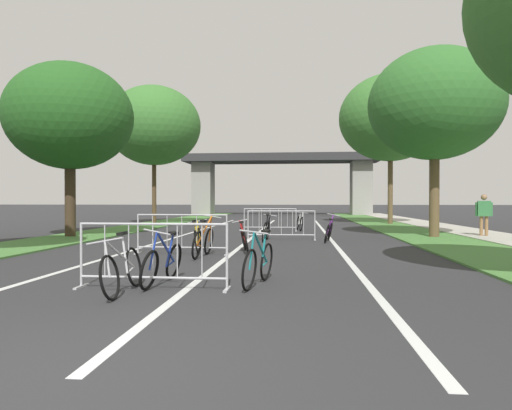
{
  "coord_description": "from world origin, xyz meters",
  "views": [
    {
      "loc": [
        1.76,
        -3.37,
        1.4
      ],
      "look_at": [
        -0.08,
        15.96,
        1.21
      ],
      "focal_mm": 31.66,
      "sensor_mm": 36.0,
      "label": 1
    }
  ],
  "objects_px": {
    "bicycle_silver_7": "(122,269)",
    "bicycle_yellow_2": "(198,239)",
    "bicycle_purple_4": "(329,231)",
    "bicycle_red_5": "(244,239)",
    "bicycle_white_3": "(300,223)",
    "tree_right_maple_mid": "(390,118)",
    "crowd_barrier_nearest": "(153,256)",
    "crowd_barrier_third": "(281,225)",
    "tree_right_oak_near": "(435,105)",
    "bicycle_teal_1": "(259,263)",
    "tree_left_oak_mid": "(154,126)",
    "tree_left_cypress_far": "(70,117)",
    "crowd_barrier_second": "(182,234)",
    "bicycle_blue_6": "(163,263)",
    "bicycle_orange_8": "(203,242)",
    "crowd_barrier_fourth": "(270,220)",
    "pedestrian_with_backpack": "(484,211)",
    "bicycle_black_0": "(266,230)"
  },
  "relations": [
    {
      "from": "bicycle_yellow_2",
      "to": "tree_left_cypress_far",
      "type": "bearing_deg",
      "value": 136.1
    },
    {
      "from": "bicycle_silver_7",
      "to": "bicycle_yellow_2",
      "type": "bearing_deg",
      "value": -91.41
    },
    {
      "from": "bicycle_white_3",
      "to": "bicycle_purple_4",
      "type": "bearing_deg",
      "value": 91.33
    },
    {
      "from": "tree_left_cypress_far",
      "to": "bicycle_silver_7",
      "type": "distance_m",
      "value": 12.28
    },
    {
      "from": "tree_left_oak_mid",
      "to": "bicycle_teal_1",
      "type": "relative_size",
      "value": 5.05
    },
    {
      "from": "tree_right_maple_mid",
      "to": "pedestrian_with_backpack",
      "type": "xyz_separation_m",
      "value": [
        1.6,
        -9.39,
        -5.26
      ]
    },
    {
      "from": "bicycle_silver_7",
      "to": "tree_right_oak_near",
      "type": "bearing_deg",
      "value": -127.36
    },
    {
      "from": "bicycle_teal_1",
      "to": "crowd_barrier_third",
      "type": "bearing_deg",
      "value": -78.3
    },
    {
      "from": "bicycle_silver_7",
      "to": "tree_right_maple_mid",
      "type": "bearing_deg",
      "value": -113.33
    },
    {
      "from": "bicycle_red_5",
      "to": "bicycle_purple_4",
      "type": "bearing_deg",
      "value": 43.08
    },
    {
      "from": "tree_left_cypress_far",
      "to": "tree_right_oak_near",
      "type": "xyz_separation_m",
      "value": [
        13.74,
        1.05,
        0.41
      ]
    },
    {
      "from": "tree_left_oak_mid",
      "to": "bicycle_red_5",
      "type": "relative_size",
      "value": 4.87
    },
    {
      "from": "tree_right_maple_mid",
      "to": "bicycle_white_3",
      "type": "height_order",
      "value": "tree_right_maple_mid"
    },
    {
      "from": "crowd_barrier_nearest",
      "to": "bicycle_teal_1",
      "type": "bearing_deg",
      "value": 14.41
    },
    {
      "from": "bicycle_blue_6",
      "to": "pedestrian_with_backpack",
      "type": "xyz_separation_m",
      "value": [
        9.21,
        10.4,
        0.64
      ]
    },
    {
      "from": "crowd_barrier_third",
      "to": "bicycle_teal_1",
      "type": "bearing_deg",
      "value": -90.21
    },
    {
      "from": "bicycle_teal_1",
      "to": "bicycle_white_3",
      "type": "relative_size",
      "value": 0.95
    },
    {
      "from": "tree_right_oak_near",
      "to": "bicycle_yellow_2",
      "type": "distance_m",
      "value": 10.57
    },
    {
      "from": "crowd_barrier_fourth",
      "to": "bicycle_purple_4",
      "type": "distance_m",
      "value": 5.66
    },
    {
      "from": "tree_right_maple_mid",
      "to": "crowd_barrier_second",
      "type": "distance_m",
      "value": 18.62
    },
    {
      "from": "tree_right_maple_mid",
      "to": "bicycle_red_5",
      "type": "relative_size",
      "value": 5.27
    },
    {
      "from": "bicycle_purple_4",
      "to": "bicycle_red_5",
      "type": "bearing_deg",
      "value": -116.54
    },
    {
      "from": "bicycle_teal_1",
      "to": "pedestrian_with_backpack",
      "type": "distance_m",
      "value": 12.85
    },
    {
      "from": "bicycle_black_0",
      "to": "bicycle_yellow_2",
      "type": "height_order",
      "value": "bicycle_black_0"
    },
    {
      "from": "crowd_barrier_second",
      "to": "bicycle_yellow_2",
      "type": "height_order",
      "value": "crowd_barrier_second"
    },
    {
      "from": "bicycle_white_3",
      "to": "bicycle_purple_4",
      "type": "distance_m",
      "value": 5.8
    },
    {
      "from": "crowd_barrier_fourth",
      "to": "bicycle_blue_6",
      "type": "distance_m",
      "value": 13.36
    },
    {
      "from": "tree_left_cypress_far",
      "to": "pedestrian_with_backpack",
      "type": "bearing_deg",
      "value": 4.75
    },
    {
      "from": "bicycle_red_5",
      "to": "tree_right_oak_near",
      "type": "bearing_deg",
      "value": 28.71
    },
    {
      "from": "tree_right_oak_near",
      "to": "bicycle_teal_1",
      "type": "distance_m",
      "value": 12.49
    },
    {
      "from": "tree_right_maple_mid",
      "to": "crowd_barrier_nearest",
      "type": "xyz_separation_m",
      "value": [
        -7.66,
        -20.16,
        -5.74
      ]
    },
    {
      "from": "bicycle_blue_6",
      "to": "bicycle_purple_4",
      "type": "bearing_deg",
      "value": -106.54
    },
    {
      "from": "tree_left_oak_mid",
      "to": "crowd_barrier_nearest",
      "type": "height_order",
      "value": "tree_left_oak_mid"
    },
    {
      "from": "crowd_barrier_nearest",
      "to": "bicycle_yellow_2",
      "type": "distance_m",
      "value": 5.09
    },
    {
      "from": "crowd_barrier_second",
      "to": "bicycle_orange_8",
      "type": "relative_size",
      "value": 1.42
    },
    {
      "from": "bicycle_yellow_2",
      "to": "bicycle_blue_6",
      "type": "xyz_separation_m",
      "value": [
        0.46,
        -4.7,
        -0.0
      ]
    },
    {
      "from": "tree_left_cypress_far",
      "to": "bicycle_yellow_2",
      "type": "height_order",
      "value": "tree_left_cypress_far"
    },
    {
      "from": "crowd_barrier_third",
      "to": "bicycle_yellow_2",
      "type": "relative_size",
      "value": 1.43
    },
    {
      "from": "bicycle_purple_4",
      "to": "crowd_barrier_third",
      "type": "bearing_deg",
      "value": 169.7
    },
    {
      "from": "tree_right_oak_near",
      "to": "bicycle_orange_8",
      "type": "relative_size",
      "value": 4.12
    },
    {
      "from": "bicycle_red_5",
      "to": "bicycle_blue_6",
      "type": "relative_size",
      "value": 0.99
    },
    {
      "from": "bicycle_blue_6",
      "to": "bicycle_silver_7",
      "type": "height_order",
      "value": "bicycle_blue_6"
    },
    {
      "from": "tree_right_oak_near",
      "to": "bicycle_white_3",
      "type": "distance_m",
      "value": 7.78
    },
    {
      "from": "bicycle_blue_6",
      "to": "bicycle_silver_7",
      "type": "xyz_separation_m",
      "value": [
        -0.4,
        -0.73,
        0.01
      ]
    },
    {
      "from": "bicycle_yellow_2",
      "to": "tree_right_oak_near",
      "type": "bearing_deg",
      "value": 27.55
    },
    {
      "from": "tree_left_cypress_far",
      "to": "bicycle_teal_1",
      "type": "bearing_deg",
      "value": -48.42
    },
    {
      "from": "tree_left_cypress_far",
      "to": "pedestrian_with_backpack",
      "type": "xyz_separation_m",
      "value": [
        15.63,
        1.3,
        -3.59
      ]
    },
    {
      "from": "tree_right_maple_mid",
      "to": "bicycle_black_0",
      "type": "relative_size",
      "value": 5.05
    },
    {
      "from": "bicycle_red_5",
      "to": "bicycle_teal_1",
      "type": "bearing_deg",
      "value": -91.02
    },
    {
      "from": "tree_right_oak_near",
      "to": "bicycle_silver_7",
      "type": "relative_size",
      "value": 4.24
    }
  ]
}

